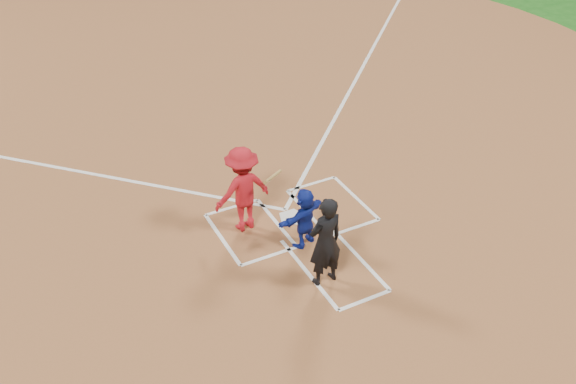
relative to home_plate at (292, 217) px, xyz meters
name	(u,v)px	position (x,y,z in m)	size (l,w,h in m)	color
ground	(292,218)	(0.00, 0.00, -0.02)	(120.00, 120.00, 0.00)	#175214
home_plate_dirt	(192,104)	(0.00, 6.00, -0.01)	(28.00, 28.00, 0.01)	brown
home_plate	(292,217)	(0.00, 0.00, 0.00)	(0.60, 0.60, 0.02)	silver
catcher	(305,217)	(-0.18, -0.87, 0.63)	(1.18, 0.38, 1.27)	#122499
umpire	(325,242)	(-0.39, -2.01, 0.92)	(0.67, 0.44, 1.85)	black
chalk_markings	(201,114)	(0.00, 5.29, -0.01)	(28.35, 17.32, 0.01)	white
batter_at_plate	(243,189)	(-1.01, 0.18, 0.92)	(1.56, 0.85, 1.85)	#B0131D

